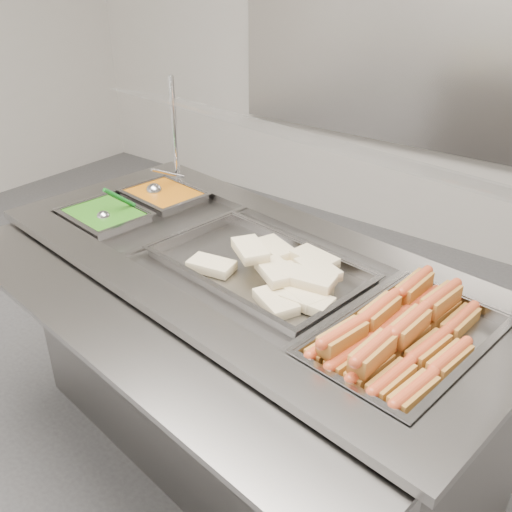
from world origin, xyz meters
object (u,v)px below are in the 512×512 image
Objects in this scene: steam_counter at (247,362)px; ladle at (155,190)px; pan_hotdogs at (406,348)px; pan_wraps at (258,270)px; serving_spoon at (107,214)px; sneeze_guard at (292,137)px.

ladle is at bearing 161.87° from steam_counter.
ladle is (-0.60, 0.20, 0.41)m from steam_counter.
pan_hotdogs is at bearing -7.34° from steam_counter.
pan_hotdogs and pan_wraps have the same top height.
serving_spoon is (0.03, -0.26, 0.00)m from ladle.
pan_hotdogs is at bearing -7.34° from pan_wraps.
sneeze_guard is 0.70m from ladle.
sneeze_guard reaches higher than ladle.
serving_spoon is (-0.57, -0.06, 0.41)m from steam_counter.
steam_counter is at bearing 172.66° from pan_wraps.
sneeze_guard is 0.72m from serving_spoon.
sneeze_guard is 9.58× the size of serving_spoon.
steam_counter is 0.71m from serving_spoon.
steam_counter is at bearing 172.66° from pan_hotdogs.
serving_spoon reaches higher than pan_hotdogs.
sneeze_guard reaches higher than steam_counter.
ladle reaches higher than steam_counter.
sneeze_guard is at bearing 153.38° from pan_hotdogs.
steam_counter is 3.35× the size of pan_hotdogs.
pan_hotdogs is at bearing -0.45° from serving_spoon.
pan_hotdogs is (0.56, -0.07, 0.37)m from steam_counter.
pan_wraps is at bearing -81.99° from sneeze_guard.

